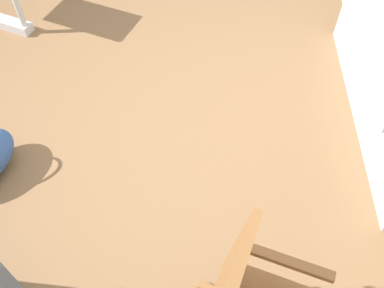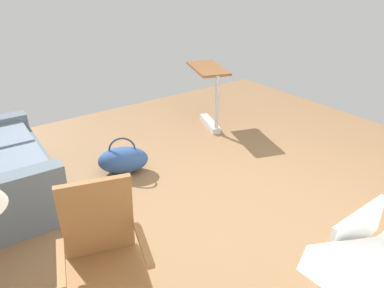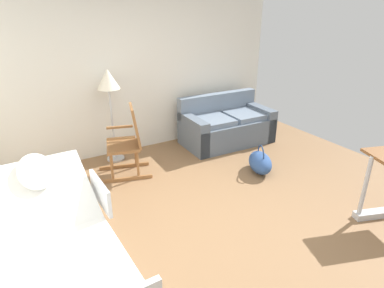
# 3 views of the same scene
# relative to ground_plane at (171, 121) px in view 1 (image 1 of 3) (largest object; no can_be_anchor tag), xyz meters

# --- Properties ---
(ground_plane) EXTENTS (6.26, 6.26, 0.00)m
(ground_plane) POSITION_rel_ground_plane_xyz_m (0.00, 0.00, 0.00)
(ground_plane) COLOR olive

